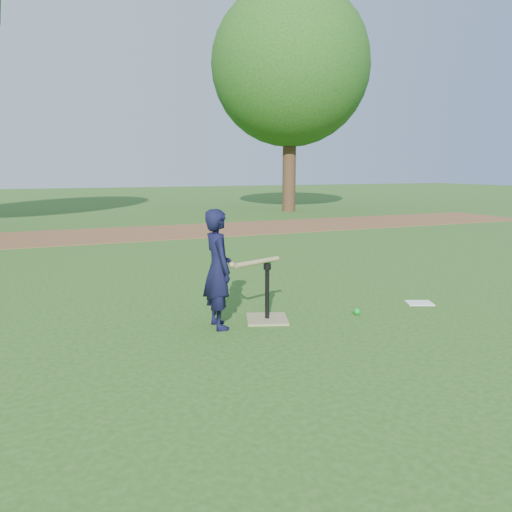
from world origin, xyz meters
name	(u,v)px	position (x,y,z in m)	size (l,w,h in m)	color
ground	(259,310)	(0.00, 0.00, 0.00)	(80.00, 80.00, 0.00)	#285116
dirt_strip	(139,233)	(0.00, 7.50, 0.01)	(24.00, 3.00, 0.01)	brown
child	(218,269)	(-0.63, -0.42, 0.61)	(0.44, 0.29, 1.21)	black
wiffle_ball_ground	(357,311)	(0.92, -0.62, 0.04)	(0.08, 0.08, 0.08)	#0D9620
clipboard	(420,303)	(1.89, -0.52, 0.01)	(0.30, 0.23, 0.01)	white
batting_tee	(267,310)	(-0.08, -0.40, 0.11)	(0.55, 0.55, 0.61)	#93865D
swing_action	(257,262)	(-0.19, -0.40, 0.64)	(0.62, 0.27, 0.09)	tan
tree_right	(290,66)	(6.50, 12.00, 5.29)	(5.80, 5.80, 8.21)	#382316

